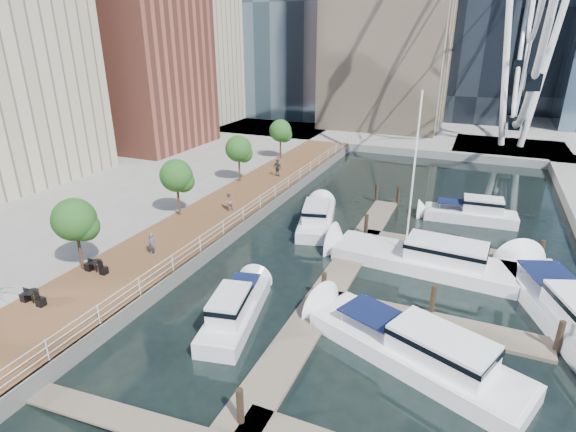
{
  "coord_description": "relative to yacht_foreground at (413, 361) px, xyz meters",
  "views": [
    {
      "loc": [
        10.05,
        -13.68,
        14.34
      ],
      "look_at": [
        -1.22,
        12.56,
        3.0
      ],
      "focal_mm": 28.0,
      "sensor_mm": 36.0,
      "label": 1
    }
  ],
  "objects": [
    {
      "name": "pedestrian_far",
      "position": [
        -17.29,
        22.43,
        1.92
      ],
      "size": [
        1.16,
        0.73,
        1.84
      ],
      "primitive_type": "imported",
      "rotation": [
        0.0,
        0.0,
        2.86
      ],
      "color": "#30333C",
      "rests_on": "boardwalk"
    },
    {
      "name": "moored_yachts",
      "position": [
        -0.66,
        7.8,
        0.0
      ],
      "size": [
        23.58,
        37.46,
        11.5
      ],
      "color": "white",
      "rests_on": "ground"
    },
    {
      "name": "pedestrian_mid",
      "position": [
        -16.96,
        11.85,
        1.78
      ],
      "size": [
        0.82,
        0.92,
        1.55
      ],
      "primitive_type": "imported",
      "rotation": [
        0.0,
        0.0,
        -1.94
      ],
      "color": "#8F6B63",
      "rests_on": "boardwalk"
    },
    {
      "name": "street_trees",
      "position": [
        -20.09,
        9.39,
        4.29
      ],
      "size": [
        2.6,
        42.6,
        4.6
      ],
      "color": "#3F2B1C",
      "rests_on": "ground"
    },
    {
      "name": "boardwalk",
      "position": [
        -17.69,
        10.39,
        0.5
      ],
      "size": [
        6.0,
        60.0,
        1.0
      ],
      "primitive_type": "cube",
      "color": "brown",
      "rests_on": "ground"
    },
    {
      "name": "railing",
      "position": [
        -14.79,
        10.39,
        1.52
      ],
      "size": [
        0.1,
        60.0,
        1.05
      ],
      "primitive_type": null,
      "color": "white",
      "rests_on": "boardwalk"
    },
    {
      "name": "pier",
      "position": [
        5.31,
        47.39,
        0.5
      ],
      "size": [
        14.0,
        12.0,
        1.0
      ],
      "primitive_type": "cube",
      "color": "gray",
      "rests_on": "ground"
    },
    {
      "name": "ground",
      "position": [
        -8.69,
        -4.61,
        0.0
      ],
      "size": [
        520.0,
        520.0,
        0.0
      ],
      "primitive_type": "plane",
      "color": "black",
      "rests_on": "ground"
    },
    {
      "name": "land_far",
      "position": [
        -8.69,
        97.39,
        0.5
      ],
      "size": [
        200.0,
        114.0,
        1.0
      ],
      "primitive_type": "cube",
      "color": "gray",
      "rests_on": "ground"
    },
    {
      "name": "midrise_condos",
      "position": [
        -42.25,
        22.21,
        13.42
      ],
      "size": [
        19.0,
        67.0,
        28.0
      ],
      "color": "#BCAD8E",
      "rests_on": "ground"
    },
    {
      "name": "pedestrian_near",
      "position": [
        -17.39,
        2.71,
        1.76
      ],
      "size": [
        0.61,
        0.45,
        1.51
      ],
      "primitive_type": "imported",
      "rotation": [
        0.0,
        0.0,
        0.17
      ],
      "color": "#4B5065",
      "rests_on": "boardwalk"
    },
    {
      "name": "seawall",
      "position": [
        -14.69,
        10.39,
        0.5
      ],
      "size": [
        0.25,
        60.0,
        1.0
      ],
      "primitive_type": "cube",
      "color": "#595954",
      "rests_on": "ground"
    },
    {
      "name": "floating_docks",
      "position": [
        -0.72,
        5.37,
        0.49
      ],
      "size": [
        16.0,
        34.0,
        2.6
      ],
      "color": "#6D6051",
      "rests_on": "ground"
    },
    {
      "name": "yacht_foreground",
      "position": [
        0.0,
        0.0,
        0.0
      ],
      "size": [
        11.92,
        7.27,
        2.15
      ],
      "primitive_type": null,
      "rotation": [
        0.0,
        0.0,
        1.18
      ],
      "color": "white",
      "rests_on": "ground"
    },
    {
      "name": "cafe_tables",
      "position": [
        -19.09,
        -6.61,
        1.37
      ],
      "size": [
        2.5,
        13.7,
        0.74
      ],
      "color": "black",
      "rests_on": "ground"
    }
  ]
}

